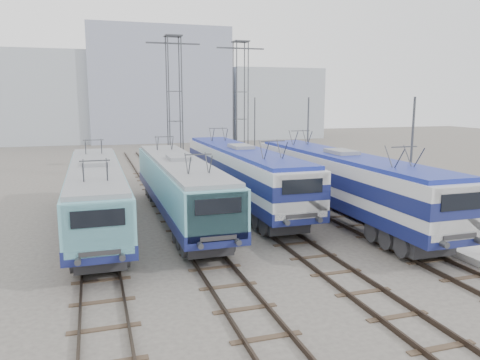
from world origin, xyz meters
name	(u,v)px	position (x,y,z in m)	size (l,w,h in m)	color
ground	(266,263)	(0.00, 0.00, 0.00)	(160.00, 160.00, 0.00)	#514C47
platform	(369,204)	(10.20, 8.00, 0.15)	(4.00, 70.00, 0.30)	#9E9E99
locomotive_far_left	(96,191)	(-6.75, 7.28, 2.14)	(2.71, 17.11, 3.22)	#151B51
locomotive_center_left	(180,184)	(-2.25, 7.80, 2.16)	(2.74, 17.30, 3.26)	#151B51
locomotive_center_right	(242,170)	(2.25, 10.38, 2.36)	(2.93, 18.53, 3.48)	#151B51
locomotive_far_right	(342,179)	(6.75, 5.56, 2.38)	(2.95, 18.68, 3.51)	#151B51
catenary_tower_west	(175,102)	(0.00, 22.00, 6.64)	(4.50, 1.20, 12.00)	#3F4247
catenary_tower_east	(241,101)	(6.50, 24.00, 6.64)	(4.50, 1.20, 12.00)	#3F4247
mast_front	(411,166)	(8.60, 2.00, 3.50)	(0.12, 0.12, 7.00)	#3F4247
mast_mid	(308,145)	(8.60, 14.00, 3.50)	(0.12, 0.12, 7.00)	#3F4247
mast_rear	(255,133)	(8.60, 26.00, 3.50)	(0.12, 0.12, 7.00)	#3F4247
building_west	(42,98)	(-14.00, 62.00, 7.00)	(18.00, 12.00, 14.00)	#9EA6B0
building_center	(157,86)	(4.00, 62.00, 9.00)	(22.00, 14.00, 18.00)	#8990A7
building_east	(269,103)	(24.00, 62.00, 6.00)	(16.00, 12.00, 12.00)	#9EA6B0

